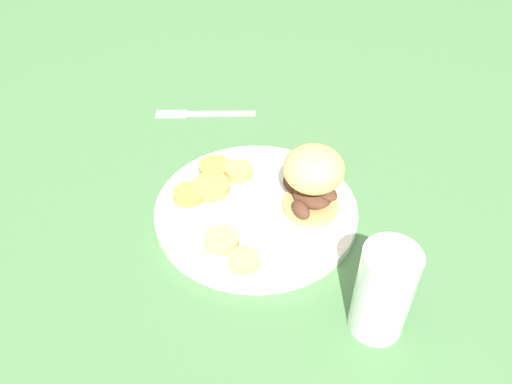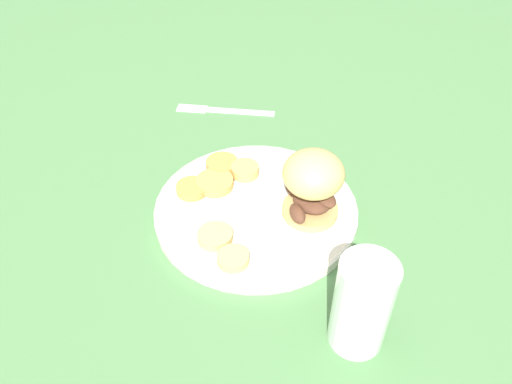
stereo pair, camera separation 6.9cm
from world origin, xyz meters
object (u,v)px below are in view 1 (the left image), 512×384
at_px(sandwich, 313,179).
at_px(fork, 204,113).
at_px(dinner_plate, 256,209).
at_px(drinking_glass, 383,292).

distance_m(sandwich, fork, 0.32).
height_order(dinner_plate, drinking_glass, drinking_glass).
bearing_deg(sandwich, dinner_plate, 106.00).
height_order(sandwich, fork, sandwich).
bearing_deg(dinner_plate, sandwich, -74.00).
relative_size(dinner_plate, drinking_glass, 2.35).
xyz_separation_m(sandwich, drinking_glass, (-0.15, -0.12, -0.01)).
distance_m(fork, drinking_glass, 0.50).
relative_size(sandwich, fork, 0.59).
bearing_deg(fork, sandwich, -127.28).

